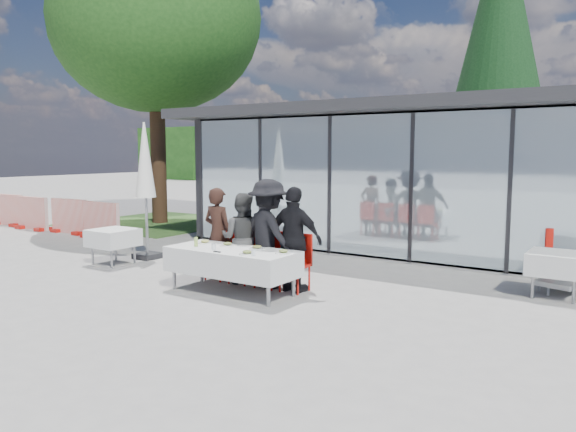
% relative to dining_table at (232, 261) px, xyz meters
% --- Properties ---
extents(ground, '(90.00, 90.00, 0.00)m').
position_rel_dining_table_xyz_m(ground, '(0.57, -0.09, -0.54)').
color(ground, gray).
rests_on(ground, ground).
extents(pavilion, '(14.80, 8.80, 3.44)m').
position_rel_dining_table_xyz_m(pavilion, '(2.57, 8.07, 1.61)').
color(pavilion, gray).
rests_on(pavilion, ground).
extents(treeline, '(62.50, 2.00, 4.40)m').
position_rel_dining_table_xyz_m(treeline, '(-1.43, 27.91, 1.66)').
color(treeline, '#173C13').
rests_on(treeline, ground).
extents(dining_table, '(2.26, 0.96, 0.75)m').
position_rel_dining_table_xyz_m(dining_table, '(0.00, 0.00, 0.00)').
color(dining_table, silver).
rests_on(dining_table, ground).
extents(diner_a, '(0.63, 0.63, 1.71)m').
position_rel_dining_table_xyz_m(diner_a, '(-0.86, 0.65, 0.32)').
color(diner_a, '#301B15').
rests_on(diner_a, ground).
extents(diner_chair_a, '(0.44, 0.44, 0.97)m').
position_rel_dining_table_xyz_m(diner_chair_a, '(-0.86, 0.75, -0.00)').
color(diner_chair_a, '#AC120B').
rests_on(diner_chair_a, ground).
extents(diner_b, '(1.00, 1.00, 1.63)m').
position_rel_dining_table_xyz_m(diner_b, '(-0.29, 0.65, 0.28)').
color(diner_b, '#434343').
rests_on(diner_b, ground).
extents(diner_chair_b, '(0.44, 0.44, 0.97)m').
position_rel_dining_table_xyz_m(diner_chair_b, '(-0.29, 0.75, -0.00)').
color(diner_chair_b, '#AC120B').
rests_on(diner_chair_b, ground).
extents(diner_c, '(1.54, 1.54, 1.89)m').
position_rel_dining_table_xyz_m(diner_c, '(0.29, 0.65, 0.41)').
color(diner_c, black).
rests_on(diner_c, ground).
extents(diner_chair_c, '(0.44, 0.44, 0.97)m').
position_rel_dining_table_xyz_m(diner_chair_c, '(0.29, 0.75, -0.00)').
color(diner_chair_c, '#AC120B').
rests_on(diner_chair_c, ground).
extents(diner_d, '(1.05, 1.05, 1.79)m').
position_rel_dining_table_xyz_m(diner_d, '(0.82, 0.65, 0.36)').
color(diner_d, black).
rests_on(diner_d, ground).
extents(diner_chair_d, '(0.44, 0.44, 0.97)m').
position_rel_dining_table_xyz_m(diner_chair_d, '(0.82, 0.75, -0.00)').
color(diner_chair_d, '#AC120B').
rests_on(diner_chair_d, ground).
extents(plate_a, '(0.27, 0.27, 0.07)m').
position_rel_dining_table_xyz_m(plate_a, '(-0.75, 0.17, 0.24)').
color(plate_a, white).
rests_on(plate_a, dining_table).
extents(plate_b, '(0.27, 0.27, 0.07)m').
position_rel_dining_table_xyz_m(plate_b, '(-0.25, 0.19, 0.24)').
color(plate_b, white).
rests_on(plate_b, dining_table).
extents(plate_c, '(0.27, 0.27, 0.07)m').
position_rel_dining_table_xyz_m(plate_c, '(0.36, 0.22, 0.24)').
color(plate_c, white).
rests_on(plate_c, dining_table).
extents(plate_d, '(0.27, 0.27, 0.07)m').
position_rel_dining_table_xyz_m(plate_d, '(0.96, 0.12, 0.24)').
color(plate_d, white).
rests_on(plate_d, dining_table).
extents(plate_extra, '(0.27, 0.27, 0.07)m').
position_rel_dining_table_xyz_m(plate_extra, '(0.52, -0.26, 0.24)').
color(plate_extra, white).
rests_on(plate_extra, dining_table).
extents(juice_bottle, '(0.06, 0.06, 0.16)m').
position_rel_dining_table_xyz_m(juice_bottle, '(-0.66, -0.15, 0.29)').
color(juice_bottle, '#9CC251').
rests_on(juice_bottle, dining_table).
extents(drinking_glasses, '(0.96, 0.14, 0.10)m').
position_rel_dining_table_xyz_m(drinking_glasses, '(0.22, -0.24, 0.26)').
color(drinking_glasses, silver).
rests_on(drinking_glasses, dining_table).
extents(folded_eyeglasses, '(0.14, 0.03, 0.01)m').
position_rel_dining_table_xyz_m(folded_eyeglasses, '(-0.00, -0.37, 0.22)').
color(folded_eyeglasses, black).
rests_on(folded_eyeglasses, dining_table).
extents(spare_table_left, '(0.86, 0.86, 0.74)m').
position_rel_dining_table_xyz_m(spare_table_left, '(-3.64, 0.51, 0.02)').
color(spare_table_left, silver).
rests_on(spare_table_left, ground).
extents(spare_table_right, '(0.86, 0.86, 0.74)m').
position_rel_dining_table_xyz_m(spare_table_right, '(4.57, 2.71, 0.02)').
color(spare_table_right, silver).
rests_on(spare_table_right, ground).
extents(spare_chair_b, '(0.62, 0.62, 0.97)m').
position_rel_dining_table_xyz_m(spare_chair_b, '(4.31, 4.06, -0.00)').
color(spare_chair_b, '#AC120B').
rests_on(spare_chair_b, ground).
extents(market_umbrella, '(0.50, 0.50, 3.00)m').
position_rel_dining_table_xyz_m(market_umbrella, '(-3.52, 1.34, 1.44)').
color(market_umbrella, black).
rests_on(market_umbrella, ground).
extents(construction_barriers, '(9.40, 0.60, 1.00)m').
position_rel_dining_table_xyz_m(construction_barriers, '(-10.74, 2.70, -0.10)').
color(construction_barriers, red).
rests_on(construction_barriers, ground).
extents(lounger, '(0.98, 1.45, 0.72)m').
position_rel_dining_table_xyz_m(lounger, '(4.76, 3.46, -0.28)').
color(lounger, silver).
rests_on(lounger, ground).
extents(deciduous_tree, '(7.04, 6.40, 9.38)m').
position_rel_dining_table_xyz_m(deciduous_tree, '(-7.93, 5.91, 5.94)').
color(deciduous_tree, '#382316').
rests_on(deciduous_tree, ground).
extents(conifer_tree, '(4.00, 4.00, 10.50)m').
position_rel_dining_table_xyz_m(conifer_tree, '(1.07, 12.91, 5.45)').
color(conifer_tree, '#382316').
rests_on(conifer_tree, ground).
extents(grass_patch, '(5.00, 5.00, 0.02)m').
position_rel_dining_table_xyz_m(grass_patch, '(-7.93, 5.91, -0.53)').
color(grass_patch, '#385926').
rests_on(grass_patch, ground).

